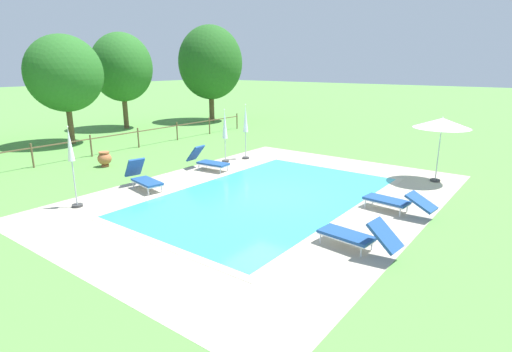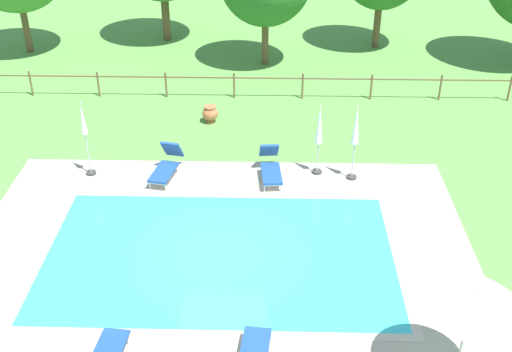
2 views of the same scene
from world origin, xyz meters
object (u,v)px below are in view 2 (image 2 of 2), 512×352
object	(u,v)px
patio_umbrella_closed_row_west	(84,129)
sun_lounger_north_near_steps	(271,167)
sun_lounger_north_mid	(166,166)
patio_umbrella_open_foreground	(472,299)
patio_umbrella_closed_row_mid_west	(356,132)
patio_umbrella_closed_row_centre	(319,131)
terracotta_urn_near_fence	(210,113)

from	to	relation	value
patio_umbrella_closed_row_west	sun_lounger_north_near_steps	bearing A→B (deg)	-0.79
sun_lounger_north_near_steps	patio_umbrella_closed_row_west	xyz separation A→B (m)	(-5.75, 0.08, 1.20)
sun_lounger_north_mid	patio_umbrella_open_foreground	world-z (taller)	patio_umbrella_open_foreground
sun_lounger_north_near_steps	patio_umbrella_open_foreground	world-z (taller)	patio_umbrella_open_foreground
sun_lounger_north_near_steps	patio_umbrella_closed_row_west	size ratio (longest dim) A/B	0.76
sun_lounger_north_near_steps	patio_umbrella_closed_row_mid_west	world-z (taller)	patio_umbrella_closed_row_mid_west
sun_lounger_north_mid	patio_umbrella_closed_row_west	distance (m)	2.73
sun_lounger_north_mid	patio_umbrella_closed_row_centre	bearing A→B (deg)	4.34
sun_lounger_north_near_steps	terracotta_urn_near_fence	size ratio (longest dim) A/B	2.94
patio_umbrella_open_foreground	terracotta_urn_near_fence	distance (m)	13.56
patio_umbrella_open_foreground	patio_umbrella_closed_row_mid_west	distance (m)	8.17
sun_lounger_north_mid	patio_umbrella_closed_row_centre	world-z (taller)	patio_umbrella_closed_row_centre
terracotta_urn_near_fence	patio_umbrella_open_foreground	bearing A→B (deg)	-62.83
terracotta_urn_near_fence	patio_umbrella_closed_row_mid_west	bearing A→B (deg)	-38.97
sun_lounger_north_mid	patio_umbrella_closed_row_mid_west	bearing A→B (deg)	0.52
terracotta_urn_near_fence	patio_umbrella_closed_row_centre	bearing A→B (deg)	-43.83
sun_lounger_north_near_steps	patio_umbrella_closed_row_west	distance (m)	5.88
patio_umbrella_closed_row_mid_west	patio_umbrella_closed_row_centre	world-z (taller)	patio_umbrella_closed_row_mid_west
patio_umbrella_closed_row_centre	terracotta_urn_near_fence	world-z (taller)	patio_umbrella_closed_row_centre
sun_lounger_north_mid	patio_umbrella_closed_row_mid_west	distance (m)	5.99
patio_umbrella_closed_row_mid_west	patio_umbrella_closed_row_centre	xyz separation A→B (m)	(-1.08, 0.31, -0.14)
patio_umbrella_closed_row_centre	terracotta_urn_near_fence	xyz separation A→B (m)	(-3.74, 3.59, -1.15)
sun_lounger_north_mid	terracotta_urn_near_fence	distance (m)	4.09
sun_lounger_north_near_steps	sun_lounger_north_mid	world-z (taller)	sun_lounger_north_mid
patio_umbrella_closed_row_mid_west	terracotta_urn_near_fence	bearing A→B (deg)	141.03
patio_umbrella_closed_row_west	patio_umbrella_closed_row_centre	world-z (taller)	patio_umbrella_closed_row_west
patio_umbrella_open_foreground	terracotta_urn_near_fence	size ratio (longest dim) A/B	3.72
patio_umbrella_open_foreground	patio_umbrella_closed_row_west	distance (m)	12.59
patio_umbrella_closed_row_centre	terracotta_urn_near_fence	bearing A→B (deg)	136.17
sun_lounger_north_near_steps	patio_umbrella_open_foreground	bearing A→B (deg)	-64.18
patio_umbrella_open_foreground	sun_lounger_north_mid	bearing A→B (deg)	131.89
patio_umbrella_closed_row_west	sun_lounger_north_mid	bearing A→B (deg)	-2.27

